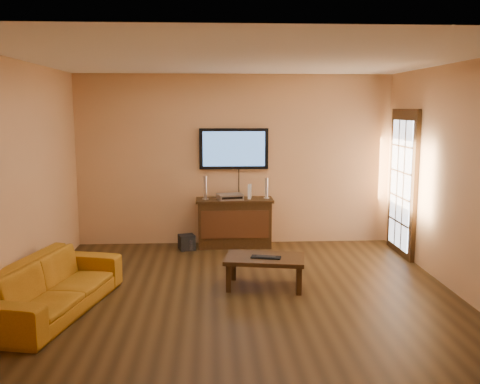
{
  "coord_description": "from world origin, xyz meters",
  "views": [
    {
      "loc": [
        -0.38,
        -5.99,
        2.17
      ],
      "look_at": [
        -0.01,
        0.8,
        1.1
      ],
      "focal_mm": 40.0,
      "sensor_mm": 36.0,
      "label": 1
    }
  ],
  "objects": [
    {
      "name": "game_console",
      "position": [
        0.23,
        2.28,
        0.87
      ],
      "size": [
        0.07,
        0.17,
        0.22
      ],
      "primitive_type": "cube",
      "rotation": [
        0.0,
        0.0,
        -0.18
      ],
      "color": "white",
      "rests_on": "media_console"
    },
    {
      "name": "television",
      "position": [
        -0.02,
        2.45,
        1.53
      ],
      "size": [
        1.09,
        0.08,
        0.64
      ],
      "color": "black",
      "rests_on": "ground"
    },
    {
      "name": "french_door",
      "position": [
        2.46,
        1.7,
        1.05
      ],
      "size": [
        0.07,
        1.02,
        2.22
      ],
      "color": "black",
      "rests_on": "ground"
    },
    {
      "name": "keyboard",
      "position": [
        0.27,
        0.23,
        0.39
      ],
      "size": [
        0.38,
        0.21,
        0.02
      ],
      "color": "black",
      "rests_on": "coffee_table"
    },
    {
      "name": "speaker_right",
      "position": [
        0.49,
        2.28,
        0.91
      ],
      "size": [
        0.09,
        0.09,
        0.32
      ],
      "color": "silver",
      "rests_on": "media_console"
    },
    {
      "name": "ground_plane",
      "position": [
        0.0,
        0.0,
        0.0
      ],
      "size": [
        5.0,
        5.0,
        0.0
      ],
      "primitive_type": "plane",
      "color": "black",
      "rests_on": "ground"
    },
    {
      "name": "subwoofer",
      "position": [
        -0.76,
        2.09,
        0.12
      ],
      "size": [
        0.29,
        0.29,
        0.23
      ],
      "primitive_type": "cube",
      "rotation": [
        0.0,
        0.0,
        0.29
      ],
      "color": "black",
      "rests_on": "ground"
    },
    {
      "name": "speaker_left",
      "position": [
        -0.47,
        2.24,
        0.93
      ],
      "size": [
        0.1,
        0.1,
        0.37
      ],
      "color": "silver",
      "rests_on": "media_console"
    },
    {
      "name": "bottle",
      "position": [
        -0.7,
        2.01,
        0.09
      ],
      "size": [
        0.07,
        0.07,
        0.19
      ],
      "color": "white",
      "rests_on": "ground"
    },
    {
      "name": "room_walls",
      "position": [
        0.0,
        0.62,
        1.69
      ],
      "size": [
        5.0,
        5.0,
        5.0
      ],
      "color": "tan",
      "rests_on": "ground"
    },
    {
      "name": "coffee_table",
      "position": [
        0.27,
        0.27,
        0.33
      ],
      "size": [
        1.04,
        0.73,
        0.38
      ],
      "color": "black",
      "rests_on": "ground"
    },
    {
      "name": "media_console",
      "position": [
        -0.02,
        2.26,
        0.38
      ],
      "size": [
        1.2,
        0.46,
        0.76
      ],
      "color": "black",
      "rests_on": "ground"
    },
    {
      "name": "av_receiver",
      "position": [
        -0.09,
        2.22,
        0.81
      ],
      "size": [
        0.43,
        0.35,
        0.09
      ],
      "primitive_type": "cube",
      "rotation": [
        0.0,
        0.0,
        0.23
      ],
      "color": "silver",
      "rests_on": "media_console"
    },
    {
      "name": "sofa",
      "position": [
        -2.08,
        -0.4,
        0.38
      ],
      "size": [
        1.0,
        2.03,
        0.76
      ],
      "primitive_type": "imported",
      "rotation": [
        0.0,
        0.0,
        1.34
      ],
      "color": "#A76812",
      "rests_on": "ground"
    }
  ]
}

